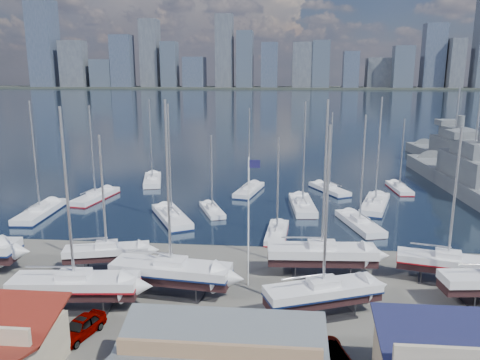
# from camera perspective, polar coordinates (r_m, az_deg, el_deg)

# --- Properties ---
(ground) EXTENTS (1400.00, 1400.00, 0.00)m
(ground) POSITION_cam_1_polar(r_m,az_deg,el_deg) (43.86, 0.32, -12.75)
(ground) COLOR #605E59
(ground) RESTS_ON ground
(water) EXTENTS (1400.00, 600.00, 0.40)m
(water) POSITION_cam_1_polar(r_m,az_deg,el_deg) (349.94, 4.77, 9.68)
(water) COLOR #1A2D3B
(water) RESTS_ON ground
(far_shore) EXTENTS (1400.00, 80.00, 2.20)m
(far_shore) POSITION_cam_1_polar(r_m,az_deg,el_deg) (609.68, 5.04, 11.13)
(far_shore) COLOR #2D332D
(far_shore) RESTS_ON ground
(skyline) EXTENTS (639.14, 43.80, 107.69)m
(skyline) POSITION_cam_1_polar(r_m,az_deg,el_deg) (603.61, 4.34, 14.73)
(skyline) COLOR #475166
(skyline) RESTS_ON far_shore
(sailboat_cradle_1) EXTENTS (10.51, 3.84, 16.57)m
(sailboat_cradle_1) POSITION_cam_1_polar(r_m,az_deg,el_deg) (41.30, -19.49, -12.02)
(sailboat_cradle_1) COLOR #2D2D33
(sailboat_cradle_1) RESTS_ON ground
(sailboat_cradle_2) EXTENTS (8.40, 4.19, 13.42)m
(sailboat_cradle_2) POSITION_cam_1_polar(r_m,az_deg,el_deg) (48.02, -15.92, -8.41)
(sailboat_cradle_2) COLOR #2D2D33
(sailboat_cradle_2) RESTS_ON ground
(sailboat_cradle_3) EXTENTS (10.81, 4.21, 16.94)m
(sailboat_cradle_3) POSITION_cam_1_polar(r_m,az_deg,el_deg) (41.90, -8.41, -10.98)
(sailboat_cradle_3) COLOR #2D2D33
(sailboat_cradle_3) RESTS_ON ground
(sailboat_cradle_4) EXTENTS (10.43, 3.44, 16.73)m
(sailboat_cradle_4) POSITION_cam_1_polar(r_m,az_deg,el_deg) (45.92, 9.94, -8.86)
(sailboat_cradle_4) COLOR #2D2D33
(sailboat_cradle_4) RESTS_ON ground
(sailboat_cradle_5) EXTENTS (9.76, 5.93, 15.32)m
(sailboat_cradle_5) POSITION_cam_1_polar(r_m,az_deg,el_deg) (38.60, 10.08, -13.35)
(sailboat_cradle_5) COLOR #2D2D33
(sailboat_cradle_5) RESTS_ON ground
(sailboat_cradle_6) EXTENTS (9.25, 4.59, 14.53)m
(sailboat_cradle_6) POSITION_cam_1_polar(r_m,az_deg,el_deg) (47.57, 23.98, -9.20)
(sailboat_cradle_6) COLOR #2D2D33
(sailboat_cradle_6) RESTS_ON ground
(sailboat_moored_0) EXTENTS (3.55, 10.99, 16.24)m
(sailboat_moored_0) POSITION_cam_1_polar(r_m,az_deg,el_deg) (69.57, -23.17, -3.76)
(sailboat_moored_0) COLOR black
(sailboat_moored_0) RESTS_ON water
(sailboat_moored_1) EXTENTS (4.49, 10.41, 15.07)m
(sailboat_moored_1) POSITION_cam_1_polar(r_m,az_deg,el_deg) (75.25, -17.20, -2.08)
(sailboat_moored_1) COLOR black
(sailboat_moored_1) RESTS_ON water
(sailboat_moored_2) EXTENTS (5.25, 10.59, 15.41)m
(sailboat_moored_2) POSITION_cam_1_polar(r_m,az_deg,el_deg) (84.32, -10.61, -0.14)
(sailboat_moored_2) COLOR black
(sailboat_moored_2) RESTS_ON water
(sailboat_moored_3) EXTENTS (7.65, 10.85, 15.98)m
(sailboat_moored_3) POSITION_cam_1_polar(r_m,az_deg,el_deg) (62.56, -8.33, -4.63)
(sailboat_moored_3) COLOR black
(sailboat_moored_3) RESTS_ON water
(sailboat_moored_4) EXTENTS (4.73, 7.78, 11.37)m
(sailboat_moored_4) POSITION_cam_1_polar(r_m,az_deg,el_deg) (65.30, -3.41, -3.74)
(sailboat_moored_4) COLOR black
(sailboat_moored_4) RESTS_ON water
(sailboat_moored_5) EXTENTS (4.68, 9.95, 14.34)m
(sailboat_moored_5) POSITION_cam_1_polar(r_m,az_deg,el_deg) (75.91, 1.11, -1.37)
(sailboat_moored_5) COLOR black
(sailboat_moored_5) RESTS_ON water
(sailboat_moored_6) EXTENTS (2.91, 8.42, 12.38)m
(sailboat_moored_6) POSITION_cam_1_polar(r_m,az_deg,el_deg) (56.33, 4.53, -6.52)
(sailboat_moored_6) COLOR black
(sailboat_moored_6) RESTS_ON water
(sailboat_moored_7) EXTENTS (3.84, 10.77, 15.95)m
(sailboat_moored_7) POSITION_cam_1_polar(r_m,az_deg,el_deg) (67.77, 7.63, -3.22)
(sailboat_moored_7) COLOR black
(sailboat_moored_7) RESTS_ON water
(sailboat_moored_8) EXTENTS (6.46, 9.24, 13.59)m
(sailboat_moored_8) POSITION_cam_1_polar(r_m,az_deg,el_deg) (77.96, 10.82, -1.22)
(sailboat_moored_8) COLOR black
(sailboat_moored_8) RESTS_ON water
(sailboat_moored_9) EXTENTS (5.23, 10.18, 14.81)m
(sailboat_moored_9) POSITION_cam_1_polar(r_m,az_deg,el_deg) (61.23, 14.35, -5.28)
(sailboat_moored_9) COLOR black
(sailboat_moored_9) RESTS_ON water
(sailboat_moored_10) EXTENTS (6.24, 11.51, 16.58)m
(sailboat_moored_10) POSITION_cam_1_polar(r_m,az_deg,el_deg) (70.37, 16.13, -3.03)
(sailboat_moored_10) COLOR black
(sailboat_moored_10) RESTS_ON water
(sailboat_moored_11) EXTENTS (2.90, 8.48, 12.47)m
(sailboat_moored_11) POSITION_cam_1_polar(r_m,az_deg,el_deg) (81.82, 18.84, -1.02)
(sailboat_moored_11) COLOR black
(sailboat_moored_11) RESTS_ON water
(naval_ship_east) EXTENTS (9.28, 45.17, 18.04)m
(naval_ship_east) POSITION_cam_1_polar(r_m,az_deg,el_deg) (84.65, 26.32, -0.29)
(naval_ship_east) COLOR slate
(naval_ship_east) RESTS_ON water
(naval_ship_west) EXTENTS (9.62, 39.80, 17.55)m
(naval_ship_west) POSITION_cam_1_polar(r_m,az_deg,el_deg) (108.01, 24.49, 2.48)
(naval_ship_west) COLOR slate
(naval_ship_west) RESTS_ON water
(car_a) EXTENTS (2.96, 4.70, 1.49)m
(car_a) POSITION_cam_1_polar(r_m,az_deg,el_deg) (37.91, -18.86, -16.60)
(car_a) COLOR gray
(car_a) RESTS_ON ground
(car_b) EXTENTS (5.21, 2.89, 1.63)m
(car_b) POSITION_cam_1_polar(r_m,az_deg,el_deg) (33.83, -8.41, -19.73)
(car_b) COLOR gray
(car_b) RESTS_ON ground
(car_c) EXTENTS (3.70, 5.49, 1.40)m
(car_c) POSITION_cam_1_polar(r_m,az_deg,el_deg) (33.26, 11.34, -20.71)
(car_c) COLOR gray
(car_c) RESTS_ON ground
(car_d) EXTENTS (3.05, 4.94, 1.34)m
(car_d) POSITION_cam_1_polar(r_m,az_deg,el_deg) (33.72, 4.95, -20.04)
(car_d) COLOR gray
(car_d) RESTS_ON ground
(flagpole) EXTENTS (1.06, 0.12, 11.94)m
(flagpole) POSITION_cam_1_polar(r_m,az_deg,el_deg) (41.45, 1.15, -4.09)
(flagpole) COLOR white
(flagpole) RESTS_ON ground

